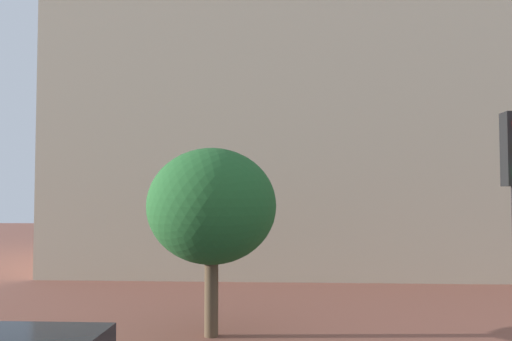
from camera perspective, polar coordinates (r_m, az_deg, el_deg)
landmark_building at (r=32.05m, az=6.91°, el=7.53°), size 28.88×15.49×35.95m
tree_curb_far at (r=14.93m, az=-4.86°, el=-3.95°), size 3.68×3.68×5.33m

